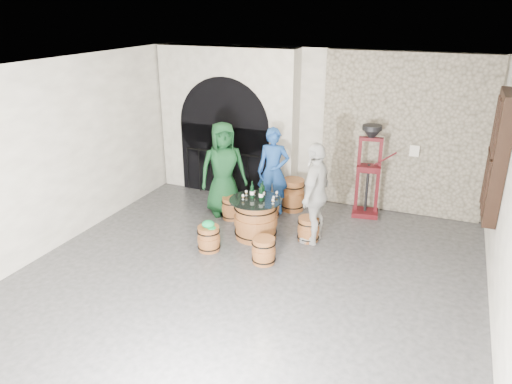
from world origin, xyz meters
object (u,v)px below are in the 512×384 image
at_px(wine_bottle_right, 263,191).
at_px(barrel_stool_right, 308,229).
at_px(barrel_table, 256,219).
at_px(barrel_stool_left, 232,208).
at_px(person_blue, 273,171).
at_px(wine_bottle_center, 261,194).
at_px(person_white, 316,193).
at_px(corking_press, 369,164).
at_px(barrel_stool_near_left, 209,238).
at_px(person_green, 223,169).
at_px(side_barrel, 293,195).
at_px(barrel_stool_far, 270,206).
at_px(barrel_stool_near_right, 264,251).
at_px(wine_bottle_left, 252,191).

bearing_deg(wine_bottle_right, barrel_stool_right, 8.68).
height_order(barrel_table, barrel_stool_left, barrel_table).
height_order(person_blue, wine_bottle_center, person_blue).
bearing_deg(barrel_table, person_white, 14.41).
height_order(person_blue, corking_press, corking_press).
bearing_deg(barrel_stool_near_left, person_blue, 77.46).
bearing_deg(person_blue, barrel_stool_near_left, -115.04).
relative_size(person_green, side_barrel, 2.87).
relative_size(barrel_stool_right, person_blue, 0.25).
bearing_deg(barrel_stool_right, wine_bottle_right, -171.32).
xyz_separation_m(barrel_table, wine_bottle_center, (0.10, -0.00, 0.50)).
relative_size(barrel_stool_right, person_green, 0.24).
bearing_deg(barrel_stool_near_left, barrel_table, 54.43).
distance_m(side_barrel, corking_press, 1.66).
distance_m(barrel_table, barrel_stool_far, 0.97).
bearing_deg(barrel_stool_left, barrel_stool_far, 28.95).
height_order(barrel_table, wine_bottle_center, wine_bottle_center).
relative_size(wine_bottle_center, wine_bottle_right, 1.00).
bearing_deg(side_barrel, person_white, -56.32).
relative_size(barrel_table, barrel_stool_right, 2.15).
relative_size(barrel_table, barrel_stool_near_left, 2.15).
bearing_deg(wine_bottle_center, barrel_stool_far, 101.59).
relative_size(barrel_stool_right, barrel_stool_near_right, 1.00).
xyz_separation_m(barrel_stool_right, side_barrel, (-0.71, 1.24, 0.11)).
distance_m(barrel_stool_far, person_green, 1.19).
height_order(barrel_stool_far, wine_bottle_left, wine_bottle_left).
height_order(barrel_stool_right, person_blue, person_blue).
relative_size(barrel_stool_right, wine_bottle_right, 1.37).
bearing_deg(corking_press, barrel_table, -142.38).
bearing_deg(barrel_table, person_blue, 95.54).
height_order(barrel_stool_near_left, wine_bottle_left, wine_bottle_left).
xyz_separation_m(barrel_stool_near_right, wine_bottle_center, (-0.38, 0.83, 0.65)).
xyz_separation_m(person_green, person_white, (2.05, -0.53, -0.03)).
distance_m(barrel_stool_far, side_barrel, 0.61).
distance_m(barrel_stool_left, wine_bottle_left, 1.08).
bearing_deg(corking_press, person_white, -122.23).
relative_size(barrel_stool_left, corking_press, 0.24).
distance_m(barrel_table, barrel_stool_right, 0.97).
relative_size(person_blue, wine_bottle_right, 5.43).
xyz_separation_m(barrel_stool_near_right, corking_press, (1.19, 2.59, 0.86)).
distance_m(barrel_stool_near_left, corking_press, 3.49).
height_order(person_green, wine_bottle_left, person_green).
xyz_separation_m(barrel_stool_far, barrel_stool_near_right, (0.58, -1.79, 0.00)).
distance_m(barrel_table, person_white, 1.19).
bearing_deg(barrel_stool_right, barrel_table, -165.59).
height_order(person_green, corking_press, person_green).
height_order(barrel_stool_far, person_blue, person_blue).
xyz_separation_m(barrel_stool_near_left, person_white, (1.58, 1.04, 0.70)).
distance_m(person_blue, corking_press, 1.88).
distance_m(barrel_stool_left, barrel_stool_near_right, 1.89).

